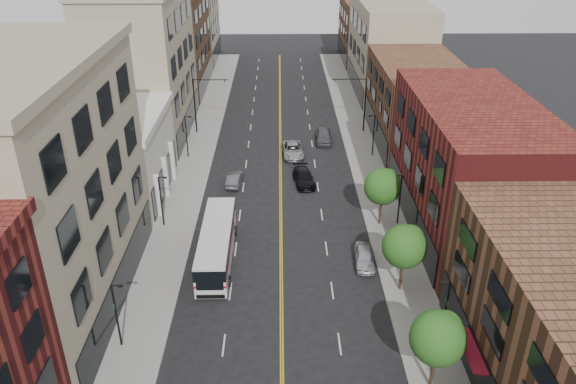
{
  "coord_description": "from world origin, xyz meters",
  "views": [
    {
      "loc": [
        -0.01,
        -21.49,
        27.18
      ],
      "look_at": [
        0.63,
        21.22,
        5.0
      ],
      "focal_mm": 35.0,
      "sensor_mm": 36.0,
      "label": 1
    }
  ],
  "objects_px": {
    "car_lane_a": "(304,178)",
    "car_lane_behind": "(235,179)",
    "car_lane_c": "(324,136)",
    "car_parked_far": "(365,257)",
    "city_bus": "(217,242)",
    "car_lane_b": "(293,150)"
  },
  "relations": [
    {
      "from": "car_lane_a",
      "to": "car_lane_behind",
      "type": "bearing_deg",
      "value": 173.31
    },
    {
      "from": "car_lane_behind",
      "to": "car_lane_c",
      "type": "bearing_deg",
      "value": -125.05
    },
    {
      "from": "car_parked_far",
      "to": "car_lane_behind",
      "type": "bearing_deg",
      "value": 131.68
    },
    {
      "from": "city_bus",
      "to": "car_parked_far",
      "type": "relative_size",
      "value": 2.81
    },
    {
      "from": "car_lane_behind",
      "to": "car_lane_a",
      "type": "height_order",
      "value": "car_lane_a"
    },
    {
      "from": "car_parked_far",
      "to": "car_lane_behind",
      "type": "height_order",
      "value": "car_parked_far"
    },
    {
      "from": "car_lane_behind",
      "to": "city_bus",
      "type": "bearing_deg",
      "value": 94.12
    },
    {
      "from": "car_parked_far",
      "to": "city_bus",
      "type": "bearing_deg",
      "value": 179.25
    },
    {
      "from": "city_bus",
      "to": "car_parked_far",
      "type": "xyz_separation_m",
      "value": [
        12.42,
        -0.91,
        -1.01
      ]
    },
    {
      "from": "city_bus",
      "to": "car_lane_a",
      "type": "distance_m",
      "value": 16.41
    },
    {
      "from": "car_parked_far",
      "to": "car_lane_b",
      "type": "xyz_separation_m",
      "value": [
        -5.5,
        22.78,
        0.04
      ]
    },
    {
      "from": "car_parked_far",
      "to": "car_lane_a",
      "type": "distance_m",
      "value": 15.87
    },
    {
      "from": "car_lane_c",
      "to": "city_bus",
      "type": "bearing_deg",
      "value": -109.55
    },
    {
      "from": "car_lane_behind",
      "to": "car_lane_a",
      "type": "xyz_separation_m",
      "value": [
        7.46,
        0.09,
        0.05
      ]
    },
    {
      "from": "city_bus",
      "to": "car_lane_c",
      "type": "height_order",
      "value": "city_bus"
    },
    {
      "from": "car_parked_far",
      "to": "car_lane_c",
      "type": "xyz_separation_m",
      "value": [
        -1.5,
        27.11,
        0.12
      ]
    },
    {
      "from": "city_bus",
      "to": "car_lane_b",
      "type": "relative_size",
      "value": 2.18
    },
    {
      "from": "car_parked_far",
      "to": "car_lane_a",
      "type": "relative_size",
      "value": 0.84
    },
    {
      "from": "car_lane_c",
      "to": "car_lane_a",
      "type": "bearing_deg",
      "value": -101.01
    },
    {
      "from": "car_lane_b",
      "to": "car_parked_far",
      "type": "bearing_deg",
      "value": -79.91
    },
    {
      "from": "car_lane_b",
      "to": "car_lane_c",
      "type": "height_order",
      "value": "car_lane_c"
    },
    {
      "from": "city_bus",
      "to": "car_parked_far",
      "type": "distance_m",
      "value": 12.49
    }
  ]
}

